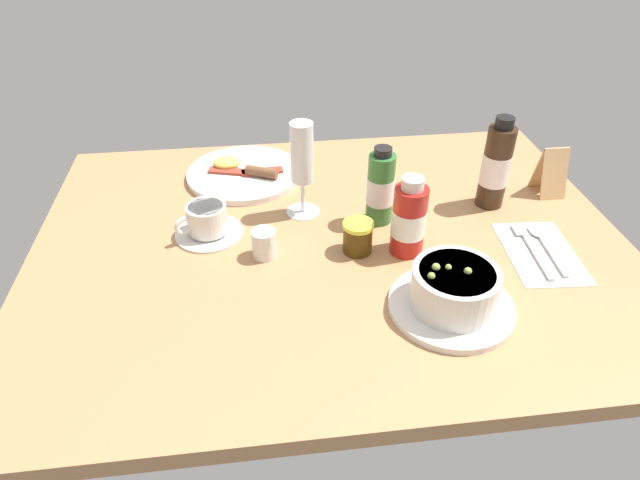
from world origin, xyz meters
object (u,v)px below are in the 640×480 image
porridge_bowl (454,291)px  sauce_bottle_green (380,188)px  cutlery_setting (540,251)px  jam_jar (358,237)px  coffee_cup (207,222)px  creamer_jug (264,243)px  wine_glass (302,159)px  menu_card (551,171)px  sauce_bottle_brown (496,166)px  sauce_bottle_red (409,219)px  breakfast_plate (244,173)px

porridge_bowl → sauce_bottle_green: bearing=102.8°
cutlery_setting → jam_jar: 33.28cm
coffee_cup → sauce_bottle_green: (32.90, 0.80, 4.38)cm
creamer_jug → sauce_bottle_green: 24.72cm
porridge_bowl → coffee_cup: size_ratio=1.56×
porridge_bowl → wine_glass: bearing=123.1°
jam_jar → menu_card: (43.42, 15.37, 2.09)cm
creamer_jug → porridge_bowl: bearing=-31.8°
creamer_jug → cutlery_setting: bearing=-5.8°
sauce_bottle_brown → cutlery_setting: bearing=-79.2°
coffee_cup → jam_jar: size_ratio=2.12×
wine_glass → menu_card: bearing=1.4°
coffee_cup → sauce_bottle_red: sauce_bottle_red is taller
porridge_bowl → creamer_jug: size_ratio=3.42×
sauce_bottle_green → menu_card: 38.05cm
porridge_bowl → sauce_bottle_red: sauce_bottle_red is taller
porridge_bowl → breakfast_plate: size_ratio=0.79×
creamer_jug → sauce_bottle_brown: sauce_bottle_brown is taller
coffee_cup → menu_card: 70.78cm
sauce_bottle_brown → wine_glass: bearing=177.6°
sauce_bottle_red → sauce_bottle_green: bearing=105.1°
porridge_bowl → wine_glass: wine_glass is taller
menu_card → cutlery_setting: bearing=-118.0°
jam_jar → sauce_bottle_green: size_ratio=0.39×
menu_card → sauce_bottle_red: bearing=-154.6°
cutlery_setting → creamer_jug: bearing=174.2°
sauce_bottle_red → creamer_jug: bearing=176.5°
breakfast_plate → menu_card: size_ratio=2.43×
porridge_bowl → sauce_bottle_brown: size_ratio=1.06×
cutlery_setting → sauce_bottle_brown: (-3.24, 17.04, 8.37)cm
wine_glass → jam_jar: (8.46, -14.11, -8.89)cm
porridge_bowl → menu_card: bearing=46.1°
creamer_jug → menu_card: menu_card is taller
coffee_cup → wine_glass: (18.53, 5.49, 9.11)cm
creamer_jug → wine_glass: (8.24, 13.62, 9.20)cm
jam_jar → sauce_bottle_red: 9.55cm
coffee_cup → creamer_jug: coffee_cup is taller
breakfast_plate → sauce_bottle_green: bearing=-38.7°
wine_glass → cutlery_setting: bearing=-24.3°
breakfast_plate → menu_card: menu_card is taller
porridge_bowl → jam_jar: bearing=124.7°
porridge_bowl → cutlery_setting: size_ratio=0.99×
sauce_bottle_brown → sauce_bottle_green: bearing=-172.6°
sauce_bottle_red → breakfast_plate: (-28.74, 31.23, -5.86)cm
breakfast_plate → jam_jar: bearing=-56.4°
porridge_bowl → sauce_bottle_green: size_ratio=1.28×
sauce_bottle_brown → sauce_bottle_red: sauce_bottle_brown is taller
creamer_jug → sauce_bottle_green: (22.61, 8.93, 4.47)cm
wine_glass → breakfast_plate: size_ratio=0.76×
porridge_bowl → wine_glass: (-20.43, 31.37, 8.14)cm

